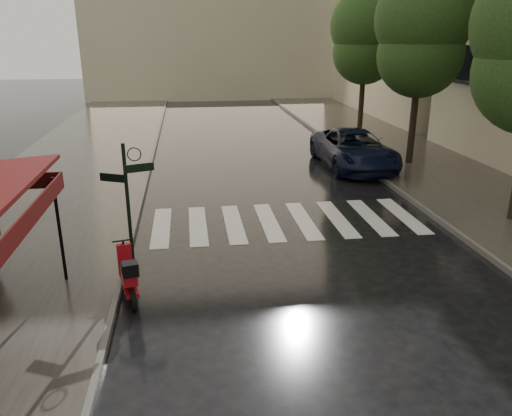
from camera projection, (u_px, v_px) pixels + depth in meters
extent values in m
plane|color=black|center=(187.00, 346.00, 8.91)|extent=(120.00, 120.00, 0.00)
cube|color=#38332D|center=(69.00, 175.00, 19.54)|extent=(6.00, 60.00, 0.12)
cube|color=#38332D|center=(425.00, 163.00, 21.44)|extent=(5.50, 60.00, 0.12)
cube|color=#595651|center=(149.00, 172.00, 19.93)|extent=(0.12, 60.00, 0.16)
cube|color=#595651|center=(363.00, 165.00, 21.08)|extent=(0.12, 60.00, 0.16)
cube|color=silver|center=(162.00, 227.00, 14.44)|extent=(0.50, 3.20, 0.01)
cube|color=silver|center=(198.00, 225.00, 14.57)|extent=(0.50, 3.20, 0.01)
cube|color=silver|center=(234.00, 223.00, 14.71)|extent=(0.50, 3.20, 0.01)
cube|color=silver|center=(269.00, 222.00, 14.84)|extent=(0.50, 3.20, 0.01)
cube|color=silver|center=(303.00, 220.00, 14.98)|extent=(0.50, 3.20, 0.01)
cube|color=silver|center=(337.00, 218.00, 15.11)|extent=(0.50, 3.20, 0.01)
cube|color=silver|center=(370.00, 217.00, 15.25)|extent=(0.50, 3.20, 0.01)
cube|color=silver|center=(403.00, 215.00, 15.38)|extent=(0.50, 3.20, 0.01)
cube|color=#490B0A|center=(8.00, 244.00, 7.35)|extent=(0.04, 7.00, 0.35)
cylinder|color=black|center=(60.00, 230.00, 10.72)|extent=(0.07, 0.07, 2.35)
cylinder|color=black|center=(129.00, 212.00, 11.06)|extent=(0.08, 0.08, 3.10)
cube|color=black|center=(139.00, 168.00, 10.77)|extent=(0.62, 0.26, 0.18)
cube|color=black|center=(112.00, 178.00, 10.76)|extent=(0.56, 0.29, 0.18)
cylinder|color=black|center=(414.00, 109.00, 20.59)|extent=(0.28, 0.28, 4.48)
sphere|color=black|center=(420.00, 55.00, 19.88)|extent=(3.40, 3.40, 3.40)
sphere|color=black|center=(424.00, 18.00, 19.44)|extent=(3.80, 3.80, 3.80)
cylinder|color=black|center=(362.00, 92.00, 27.19)|extent=(0.28, 0.28, 4.37)
sphere|color=black|center=(365.00, 52.00, 26.50)|extent=(3.40, 3.40, 3.40)
sphere|color=black|center=(367.00, 25.00, 26.06)|extent=(3.80, 3.80, 3.80)
sphere|color=black|center=(368.00, 0.00, 25.65)|extent=(2.60, 2.60, 2.60)
cylinder|color=black|center=(133.00, 300.00, 10.01)|extent=(0.20, 0.47, 0.46)
cylinder|color=black|center=(126.00, 275.00, 11.06)|extent=(0.20, 0.47, 0.46)
cube|color=maroon|center=(129.00, 283.00, 10.53)|extent=(0.54, 1.27, 0.10)
cube|color=maroon|center=(129.00, 276.00, 10.22)|extent=(0.40, 0.58, 0.27)
cube|color=maroon|center=(125.00, 259.00, 10.79)|extent=(0.32, 0.18, 0.72)
cylinder|color=black|center=(123.00, 241.00, 10.74)|extent=(0.44, 0.13, 0.03)
cube|color=black|center=(130.00, 269.00, 9.81)|extent=(0.36, 0.35, 0.27)
imported|color=black|center=(354.00, 149.00, 20.77)|extent=(2.61, 5.56, 1.54)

